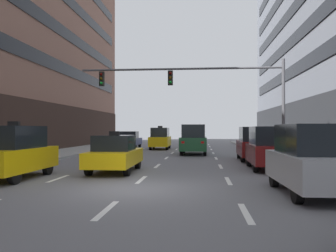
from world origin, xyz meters
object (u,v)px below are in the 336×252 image
object	(u,v)px
taxi_driving_0	(160,139)
pedestrian_0	(282,140)
taxi_driving_3	(115,154)
car_parked_3	(254,144)
car_driving_1	(194,139)
car_parked_2	(268,148)
car_driving_5	(196,140)
car_parked_1	(311,160)
car_driving_4	(129,140)
taxi_driving_2	(14,152)
pedestrian_1	(273,140)
traffic_signal_0	(205,87)

from	to	relation	value
taxi_driving_0	pedestrian_0	distance (m)	11.37
taxi_driving_3	car_parked_3	world-z (taller)	car_parked_3
pedestrian_0	taxi_driving_0	bearing A→B (deg)	152.05
car_driving_1	car_parked_2	xyz separation A→B (m)	(3.73, -9.63, -0.10)
taxi_driving_3	car_driving_5	distance (m)	20.35
taxi_driving_0	car_parked_1	world-z (taller)	taxi_driving_0
car_driving_4	car_driving_5	xyz separation A→B (m)	(6.62, 0.73, -0.03)
taxi_driving_3	taxi_driving_2	bearing A→B (deg)	-143.98
taxi_driving_3	car_driving_5	size ratio (longest dim) A/B	1.01
car_parked_1	car_parked_2	xyz separation A→B (m)	(0.00, 6.48, -0.01)
pedestrian_0	pedestrian_1	size ratio (longest dim) A/B	0.92
car_driving_4	pedestrian_0	bearing A→B (deg)	-27.87
car_parked_1	car_parked_3	xyz separation A→B (m)	(-0.00, 11.14, -0.01)
taxi_driving_2	car_parked_3	xyz separation A→B (m)	(10.43, 8.83, 0.00)
taxi_driving_3	car_parked_1	distance (m)	8.51
taxi_driving_2	car_parked_3	distance (m)	13.66
taxi_driving_3	car_parked_3	distance (m)	9.50
taxi_driving_2	traffic_signal_0	size ratio (longest dim) A/B	0.36
car_driving_1	car_parked_3	size ratio (longest dim) A/B	1.09
car_parked_3	pedestrian_1	bearing A→B (deg)	59.93
taxi_driving_2	car_driving_5	bearing A→B (deg)	73.40
taxi_driving_2	car_driving_4	size ratio (longest dim) A/B	0.95
taxi_driving_0	traffic_signal_0	xyz separation A→B (m)	(4.07, -12.71, 3.35)
traffic_signal_0	pedestrian_1	xyz separation A→B (m)	(4.74, 4.55, -3.21)
taxi_driving_0	car_parked_3	size ratio (longest dim) A/B	0.98
taxi_driving_2	car_parked_1	distance (m)	10.68
taxi_driving_3	car_parked_2	distance (m)	7.25
car_driving_1	car_parked_2	world-z (taller)	car_driving_1
taxi_driving_0	taxi_driving_2	bearing A→B (deg)	-99.62
car_driving_1	taxi_driving_2	world-z (taller)	car_driving_1
car_driving_4	car_parked_2	xyz separation A→B (m)	(10.33, -17.64, 0.19)
car_driving_5	pedestrian_1	distance (m)	11.96
taxi_driving_0	car_parked_2	world-z (taller)	taxi_driving_0
car_parked_1	traffic_signal_0	bearing A→B (deg)	106.94
car_driving_5	pedestrian_0	bearing A→B (deg)	-49.20
taxi_driving_0	car_parked_1	xyz separation A→B (m)	(7.02, -22.39, 0.01)
car_parked_3	car_driving_5	bearing A→B (deg)	105.12
car_driving_4	car_driving_5	world-z (taller)	car_driving_4
car_driving_5	car_parked_2	bearing A→B (deg)	-78.59
pedestrian_0	car_parked_2	bearing A→B (deg)	-105.93
car_parked_2	car_driving_5	bearing A→B (deg)	101.41
car_parked_3	pedestrian_1	distance (m)	3.57
car_parked_2	pedestrian_1	xyz separation A→B (m)	(1.79, 7.75, 0.14)
taxi_driving_3	car_parked_1	size ratio (longest dim) A/B	1.02
pedestrian_0	car_driving_5	bearing A→B (deg)	130.80
car_driving_1	traffic_signal_0	distance (m)	7.25
car_driving_5	car_parked_2	world-z (taller)	car_parked_2
car_driving_1	taxi_driving_2	xyz separation A→B (m)	(-6.69, -13.80, -0.10)
taxi_driving_0	taxi_driving_3	bearing A→B (deg)	-90.07
car_driving_5	car_driving_4	bearing A→B (deg)	-173.70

